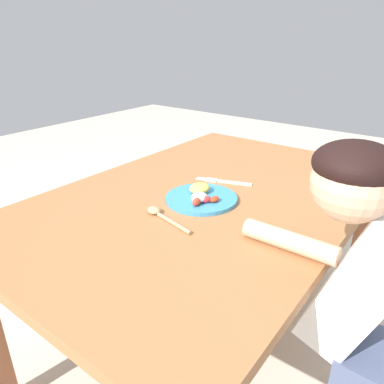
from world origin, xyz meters
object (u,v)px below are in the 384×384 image
at_px(plate, 201,197).
at_px(person, 355,317).
at_px(spoon, 161,215).
at_px(fork, 224,181).

xyz_separation_m(plate, person, (-0.11, -0.54, -0.13)).
relative_size(spoon, person, 0.20).
bearing_deg(spoon, fork, -77.17).
xyz_separation_m(fork, person, (-0.29, -0.57, -0.12)).
height_order(fork, person, person).
relative_size(fork, spoon, 1.04).
bearing_deg(fork, spoon, 71.32).
distance_m(fork, person, 0.65).
bearing_deg(fork, plate, 79.50).
bearing_deg(person, fork, 62.86).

